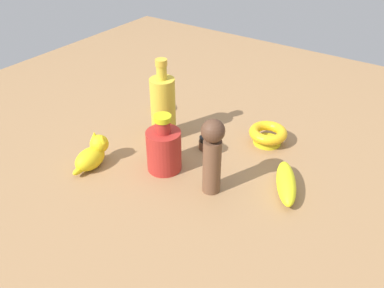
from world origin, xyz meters
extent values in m
plane|color=#936D47|center=(0.00, 0.00, 0.00)|extent=(2.00, 2.00, 0.00)
ellipsoid|color=yellow|center=(0.26, 0.03, 0.02)|extent=(0.12, 0.17, 0.05)
cylinder|color=gold|center=(0.13, 0.21, 0.01)|extent=(0.08, 0.08, 0.01)
torus|color=gold|center=(0.13, 0.21, 0.03)|extent=(0.11, 0.11, 0.03)
cylinder|color=brown|center=(0.11, -0.07, 0.07)|extent=(0.06, 0.06, 0.14)
sphere|color=#4D3021|center=(0.11, -0.07, 0.17)|extent=(0.06, 0.06, 0.06)
torus|color=gold|center=(-0.26, 0.19, 0.01)|extent=(0.08, 0.08, 0.02)
cylinder|color=gold|center=(-0.14, 0.06, 0.09)|extent=(0.07, 0.07, 0.19)
cylinder|color=gold|center=(-0.14, 0.06, 0.21)|extent=(0.03, 0.03, 0.04)
cylinder|color=gold|center=(-0.14, 0.06, 0.24)|extent=(0.03, 0.03, 0.02)
ellipsoid|color=yellow|center=(-0.21, -0.17, 0.03)|extent=(0.06, 0.10, 0.06)
sphere|color=yellow|center=(-0.21, -0.13, 0.05)|extent=(0.05, 0.05, 0.05)
cone|color=yellow|center=(-0.22, -0.13, 0.07)|extent=(0.02, 0.02, 0.02)
cone|color=yellow|center=(-0.20, -0.13, 0.07)|extent=(0.02, 0.02, 0.02)
ellipsoid|color=yellow|center=(-0.21, -0.22, 0.02)|extent=(0.02, 0.04, 0.02)
cylinder|color=#A12620|center=(-0.05, -0.06, 0.06)|extent=(0.09, 0.09, 0.11)
cylinder|color=#A12620|center=(-0.05, -0.06, 0.13)|extent=(0.04, 0.04, 0.03)
cylinder|color=gold|center=(-0.05, -0.06, 0.15)|extent=(0.05, 0.05, 0.01)
cylinder|color=#4E3323|center=(-0.01, 0.08, 0.01)|extent=(0.04, 0.04, 0.03)
cylinder|color=gold|center=(-0.01, 0.08, 0.02)|extent=(0.03, 0.03, 0.00)
cylinder|color=black|center=(-0.01, 0.08, 0.03)|extent=(0.03, 0.03, 0.01)
camera|label=1|loc=(0.52, -0.75, 0.66)|focal=38.48mm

